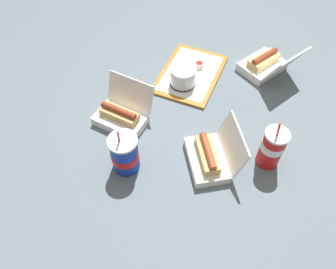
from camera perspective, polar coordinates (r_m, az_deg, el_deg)
ground_plane at (r=1.32m, az=0.91°, el=-0.41°), size 3.20×3.20×0.00m
food_tray at (r=1.56m, az=3.93°, el=10.48°), size 0.41×0.32×0.01m
cake_container at (r=1.48m, az=2.63°, el=10.02°), size 0.12×0.12×0.08m
ketchup_cup at (r=1.58m, az=5.46°, el=12.01°), size 0.04×0.04×0.02m
napkin_stack at (r=1.56m, az=2.23°, el=11.06°), size 0.13×0.13×0.00m
plastic_fork at (r=1.56m, az=7.37°, el=10.40°), size 0.11×0.02×0.00m
clamshell_hotdog_center at (r=1.22m, az=7.31°, el=-3.80°), size 0.26×0.24×0.17m
clamshell_hotdog_left at (r=1.62m, az=16.57°, el=11.65°), size 0.29×0.30×0.18m
clamshell_hotdog_corner at (r=1.35m, az=-8.12°, el=3.38°), size 0.23×0.25×0.16m
soda_cup_back at (r=1.18m, az=-7.55°, el=-3.34°), size 0.10×0.10×0.22m
soda_cup_center at (r=1.23m, az=17.66°, el=-2.18°), size 0.09×0.09×0.23m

